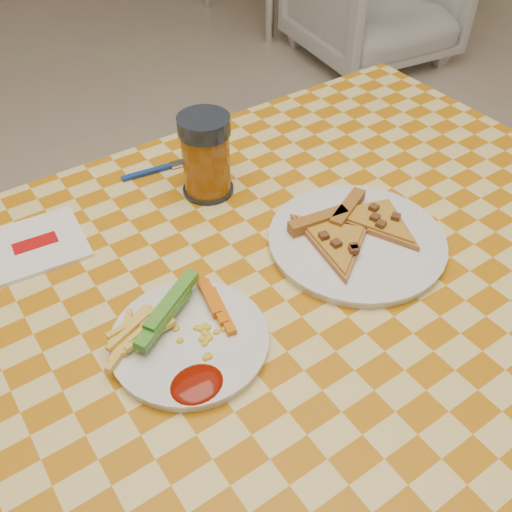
# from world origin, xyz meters

# --- Properties ---
(ground) EXTENTS (8.00, 8.00, 0.00)m
(ground) POSITION_xyz_m (0.00, 0.00, 0.00)
(ground) COLOR beige
(ground) RESTS_ON ground
(table) EXTENTS (1.28, 0.88, 0.76)m
(table) POSITION_xyz_m (0.00, 0.00, 0.68)
(table) COLOR silver
(table) RESTS_ON ground
(plate_left) EXTENTS (0.26, 0.26, 0.01)m
(plate_left) POSITION_xyz_m (-0.15, -0.03, 0.76)
(plate_left) COLOR silver
(plate_left) RESTS_ON table
(plate_right) EXTENTS (0.31, 0.31, 0.01)m
(plate_right) POSITION_xyz_m (0.16, -0.00, 0.76)
(plate_right) COLOR silver
(plate_right) RESTS_ON table
(fries_veggies) EXTENTS (0.20, 0.18, 0.04)m
(fries_veggies) POSITION_xyz_m (-0.16, -0.01, 0.78)
(fries_veggies) COLOR #F9DB4F
(fries_veggies) RESTS_ON plate_left
(pizza_slices) EXTENTS (0.25, 0.22, 0.02)m
(pizza_slices) POSITION_xyz_m (0.16, 0.01, 0.78)
(pizza_slices) COLOR #B37237
(pizza_slices) RESTS_ON plate_right
(drink_glass) EXTENTS (0.09, 0.09, 0.14)m
(drink_glass) POSITION_xyz_m (0.04, 0.24, 0.82)
(drink_glass) COLOR black
(drink_glass) RESTS_ON table
(napkin) EXTENTS (0.15, 0.14, 0.01)m
(napkin) POSITION_xyz_m (-0.25, 0.27, 0.76)
(napkin) COLOR white
(napkin) RESTS_ON table
(fork) EXTENTS (0.13, 0.03, 0.01)m
(fork) POSITION_xyz_m (0.00, 0.34, 0.76)
(fork) COLOR navy
(fork) RESTS_ON table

